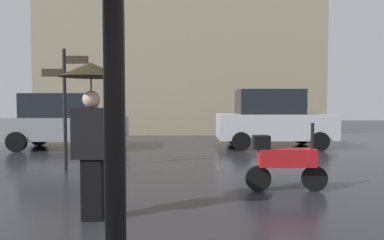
{
  "coord_description": "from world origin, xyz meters",
  "views": [
    {
      "loc": [
        0.42,
        -2.35,
        1.6
      ],
      "look_at": [
        0.49,
        5.98,
        1.2
      ],
      "focal_mm": 33.57,
      "sensor_mm": 36.0,
      "label": 1
    }
  ],
  "objects_px": {
    "pedestrian_with_umbrella": "(91,108)",
    "parked_scooter": "(284,160)",
    "street_signpost": "(65,97)",
    "parked_car_left": "(64,121)",
    "parked_car_right": "(272,119)"
  },
  "relations": [
    {
      "from": "parked_scooter",
      "to": "street_signpost",
      "type": "relative_size",
      "value": 0.52
    },
    {
      "from": "parked_scooter",
      "to": "parked_car_left",
      "type": "height_order",
      "value": "parked_car_left"
    },
    {
      "from": "parked_scooter",
      "to": "street_signpost",
      "type": "xyz_separation_m",
      "value": [
        -4.6,
        2.0,
        1.17
      ]
    },
    {
      "from": "parked_car_right",
      "to": "parked_scooter",
      "type": "bearing_deg",
      "value": 95.49
    },
    {
      "from": "parked_scooter",
      "to": "street_signpost",
      "type": "height_order",
      "value": "street_signpost"
    },
    {
      "from": "parked_scooter",
      "to": "parked_car_right",
      "type": "distance_m",
      "value": 6.51
    },
    {
      "from": "pedestrian_with_umbrella",
      "to": "parked_scooter",
      "type": "height_order",
      "value": "pedestrian_with_umbrella"
    },
    {
      "from": "parked_car_left",
      "to": "parked_car_right",
      "type": "bearing_deg",
      "value": 176.09
    },
    {
      "from": "street_signpost",
      "to": "parked_scooter",
      "type": "bearing_deg",
      "value": -23.44
    },
    {
      "from": "pedestrian_with_umbrella",
      "to": "parked_scooter",
      "type": "relative_size",
      "value": 1.44
    },
    {
      "from": "pedestrian_with_umbrella",
      "to": "parked_car_right",
      "type": "distance_m",
      "value": 9.04
    },
    {
      "from": "parked_car_left",
      "to": "street_signpost",
      "type": "height_order",
      "value": "street_signpost"
    },
    {
      "from": "parked_car_right",
      "to": "street_signpost",
      "type": "xyz_separation_m",
      "value": [
        -5.87,
        -4.37,
        0.71
      ]
    },
    {
      "from": "parked_scooter",
      "to": "parked_car_left",
      "type": "distance_m",
      "value": 8.61
    },
    {
      "from": "parked_car_right",
      "to": "pedestrian_with_umbrella",
      "type": "bearing_deg",
      "value": 78.34
    }
  ]
}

